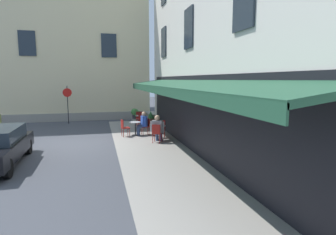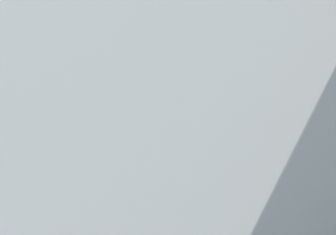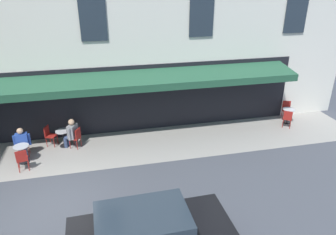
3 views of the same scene
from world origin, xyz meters
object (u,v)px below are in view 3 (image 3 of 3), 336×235
Objects in this scene: cafe_chair_red_by_window at (22,158)px; cafe_chair_red_corner_left at (49,134)px; cafe_table_near_entrance at (288,114)px; parked_car_black at (148,232)px; cafe_table_far_end at (63,136)px; seated_patron_in_blue at (22,142)px; cafe_table_mid_terrace at (22,152)px; cafe_chair_red_under_awning at (288,118)px; seated_companion_in_grey at (71,132)px; cafe_chair_red_back_row at (76,136)px; cafe_chair_red_kerbside at (286,108)px; cafe_chair_red_near_door at (23,143)px.

cafe_chair_red_corner_left is at bearing -112.43° from cafe_chair_red_by_window.
parked_car_black reaches higher than cafe_table_near_entrance.
cafe_chair_red_corner_left reaches higher than cafe_table_far_end.
cafe_table_mid_terrace is at bearing 95.79° from seated_patron_in_blue.
seated_patron_in_blue is (1.53, 0.62, 0.21)m from cafe_table_far_end.
cafe_chair_red_under_awning is 1.21× the size of cafe_table_mid_terrace.
seated_companion_in_grey is (10.55, 0.18, 0.22)m from cafe_table_near_entrance.
cafe_table_near_entrance is at bearing 179.99° from cafe_table_far_end.
seated_patron_in_blue is 1.95m from seated_companion_in_grey.
seated_companion_in_grey reaches higher than cafe_table_mid_terrace.
cafe_chair_red_corner_left is at bearing -64.33° from parked_car_black.
seated_patron_in_blue is at bearing 2.83° from cafe_table_near_entrance.
cafe_table_mid_terrace is 0.82× the size of cafe_chair_red_by_window.
cafe_chair_red_back_row is 6.63m from parked_car_black.
seated_patron_in_blue reaches higher than cafe_chair_red_back_row.
cafe_chair_red_kerbside is 10.82m from seated_companion_in_grey.
cafe_table_near_entrance is at bearing -175.25° from cafe_table_mid_terrace.
cafe_chair_red_kerbside is (-0.62, -1.10, 0.00)m from cafe_chair_red_under_awning.
cafe_chair_red_by_window is at bearing 35.46° from cafe_chair_red_back_row.
cafe_chair_red_corner_left is 1.06m from seated_companion_in_grey.
cafe_table_near_entrance is at bearing -172.35° from cafe_chair_red_by_window.
cafe_chair_red_near_door is at bearing -84.21° from cafe_table_mid_terrace.
cafe_chair_red_under_awning is at bearing 54.60° from cafe_table_near_entrance.
cafe_chair_red_kerbside is at bearing -178.23° from cafe_chair_red_corner_left.
cafe_chair_red_corner_left is 7.52m from parked_car_black.
cafe_chair_red_kerbside is at bearing -113.26° from cafe_table_near_entrance.
cafe_table_near_entrance is 0.56× the size of seated_companion_in_grey.
parked_car_black is (-4.19, 5.95, 0.01)m from seated_patron_in_blue.
cafe_chair_red_by_window reaches higher than cafe_table_mid_terrace.
cafe_chair_red_by_window is at bearing 40.24° from seated_companion_in_grey.
seated_patron_in_blue is at bearing -81.16° from cafe_chair_red_by_window.
cafe_table_far_end is at bearing -157.99° from seated_patron_in_blue.
cafe_chair_red_kerbside is 12.73m from cafe_chair_red_by_window.
cafe_table_far_end is at bearing -2.80° from cafe_chair_red_under_awning.
cafe_table_far_end is 0.56× the size of seated_companion_in_grey.
cafe_chair_red_back_row is 0.27m from seated_companion_in_grey.
cafe_chair_red_by_window is 1.06m from seated_patron_in_blue.
cafe_chair_red_corner_left is (11.52, -0.22, 0.06)m from cafe_table_near_entrance.
cafe_chair_red_back_row is (10.60, 0.85, 0.00)m from cafe_chair_red_kerbside.
cafe_chair_red_kerbside is 0.70× the size of seated_patron_in_blue.
cafe_chair_red_under_awning is 9.94m from parked_car_black.
cafe_table_mid_terrace is 0.58× the size of seated_patron_in_blue.
cafe_chair_red_back_row reaches higher than cafe_table_far_end.
cafe_table_mid_terrace is 2.06m from seated_companion_in_grey.
cafe_chair_red_under_awning is (0.37, 0.52, 0.06)m from cafe_table_near_entrance.
cafe_table_near_entrance is 1.00× the size of cafe_table_far_end.
cafe_chair_red_corner_left is 1.26m from seated_patron_in_blue.
cafe_chair_red_by_window and cafe_chair_red_back_row have the same top height.
cafe_chair_red_back_row is (-2.05, -0.76, 0.06)m from cafe_table_mid_terrace.
cafe_chair_red_under_awning is 1.00× the size of cafe_chair_red_kerbside.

